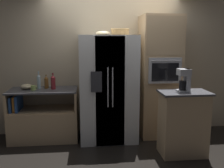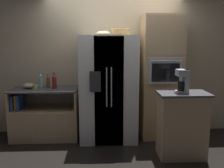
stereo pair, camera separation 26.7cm
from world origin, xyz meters
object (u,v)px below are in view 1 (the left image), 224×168
(wall_oven, at_px, (159,77))
(coffee_maker, at_px, (185,79))
(fruit_bowl, at_px, (103,33))
(mug, at_px, (33,88))
(refrigerator, at_px, (108,88))
(bottle_wide, at_px, (46,82))
(wicker_basket, at_px, (120,32))
(mixing_bowl, at_px, (26,87))
(bottle_tall, at_px, (39,81))
(bottle_short, at_px, (53,82))

(wall_oven, height_order, coffee_maker, wall_oven)
(fruit_bowl, bearing_deg, mug, 179.82)
(wall_oven, bearing_deg, refrigerator, -174.78)
(mug, bearing_deg, refrigerator, -0.93)
(refrigerator, bearing_deg, mug, 179.07)
(coffee_maker, bearing_deg, bottle_wide, 155.92)
(wall_oven, xyz_separation_m, fruit_bowl, (-1.03, -0.07, 0.78))
(refrigerator, xyz_separation_m, wicker_basket, (0.20, -0.04, 0.98))
(mixing_bowl, bearing_deg, mug, -38.94)
(mug, bearing_deg, bottle_tall, 61.94)
(bottle_wide, bearing_deg, refrigerator, -9.97)
(fruit_bowl, xyz_separation_m, coffee_maker, (1.16, -0.79, -0.69))
(bottle_wide, bearing_deg, bottle_tall, -164.76)
(bottle_short, xyz_separation_m, mug, (-0.33, -0.07, -0.09))
(refrigerator, bearing_deg, bottle_short, 174.85)
(fruit_bowl, bearing_deg, bottle_wide, 170.20)
(wicker_basket, bearing_deg, mixing_bowl, 173.99)
(refrigerator, height_order, mixing_bowl, refrigerator)
(wall_oven, height_order, bottle_wide, wall_oven)
(fruit_bowl, bearing_deg, bottle_tall, 172.94)
(bottle_wide, bearing_deg, coffee_maker, -24.08)
(fruit_bowl, height_order, mixing_bowl, fruit_bowl)
(fruit_bowl, relative_size, mug, 2.09)
(bottle_short, distance_m, coffee_maker, 2.22)
(wall_oven, bearing_deg, fruit_bowl, -176.14)
(bottle_wide, xyz_separation_m, coffee_maker, (2.17, -0.97, 0.16))
(refrigerator, relative_size, mug, 16.20)
(fruit_bowl, bearing_deg, wicker_basket, -10.72)
(wall_oven, xyz_separation_m, wicker_basket, (-0.74, -0.12, 0.80))
(refrigerator, xyz_separation_m, wall_oven, (0.95, 0.09, 0.18))
(wicker_basket, height_order, fruit_bowl, wicker_basket)
(fruit_bowl, height_order, bottle_short, fruit_bowl)
(wicker_basket, relative_size, mixing_bowl, 1.55)
(bottle_short, distance_m, mug, 0.35)
(bottle_wide, height_order, coffee_maker, coffee_maker)
(refrigerator, xyz_separation_m, bottle_short, (-0.96, 0.09, 0.12))
(wall_oven, bearing_deg, bottle_short, -180.00)
(refrigerator, distance_m, bottle_tall, 1.23)
(wicker_basket, height_order, bottle_tall, wicker_basket)
(bottle_wide, bearing_deg, mixing_bowl, -170.56)
(wall_oven, bearing_deg, bottle_wide, 177.05)
(bottle_wide, distance_m, mixing_bowl, 0.35)
(bottle_tall, height_order, bottle_wide, bottle_tall)
(bottle_tall, bearing_deg, bottle_wide, 15.24)
(refrigerator, relative_size, mixing_bowl, 9.07)
(bottle_short, bearing_deg, coffee_maker, -22.99)
(wicker_basket, bearing_deg, fruit_bowl, 169.28)
(bottle_tall, bearing_deg, mug, -118.06)
(mixing_bowl, distance_m, coffee_maker, 2.68)
(wall_oven, bearing_deg, wicker_basket, -170.58)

